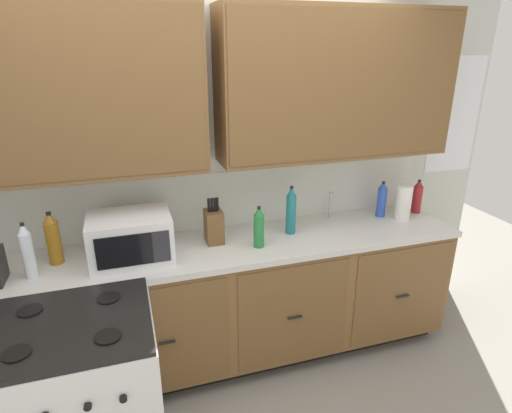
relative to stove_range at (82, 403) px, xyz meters
name	(u,v)px	position (x,y,z in m)	size (l,w,h in m)	color
ground_plane	(234,389)	(0.87, 0.33, -0.47)	(8.22, 8.22, 0.00)	gray
wall_unit	(210,124)	(0.87, 0.83, 1.21)	(4.49, 0.40, 2.58)	silver
counter_run	(222,304)	(0.87, 0.63, 0.00)	(3.32, 0.64, 0.93)	black
stove_range	(82,403)	(0.00, 0.00, 0.00)	(0.76, 0.68, 0.95)	white
microwave	(131,237)	(0.32, 0.61, 0.59)	(0.48, 0.37, 0.28)	white
knife_block	(214,226)	(0.84, 0.68, 0.57)	(0.11, 0.14, 0.31)	brown
sink_faucet	(330,205)	(1.76, 0.84, 0.55)	(0.02, 0.02, 0.20)	#B2B5BA
paper_towel_roll	(403,202)	(2.27, 0.66, 0.58)	(0.12, 0.12, 0.26)	white
bottle_blue	(382,199)	(2.14, 0.75, 0.59)	(0.07, 0.07, 0.27)	blue
bottle_teal	(291,211)	(1.38, 0.67, 0.62)	(0.07, 0.07, 0.34)	#1E707A
bottle_green	(259,227)	(1.10, 0.53, 0.59)	(0.07, 0.07, 0.27)	#237A38
bottle_amber	(53,239)	(-0.12, 0.69, 0.61)	(0.08, 0.08, 0.32)	#9E6619
bottle_red	(417,197)	(2.45, 0.74, 0.58)	(0.07, 0.07, 0.26)	maroon
bottle_clear	(28,251)	(-0.23, 0.54, 0.62)	(0.06, 0.06, 0.33)	silver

